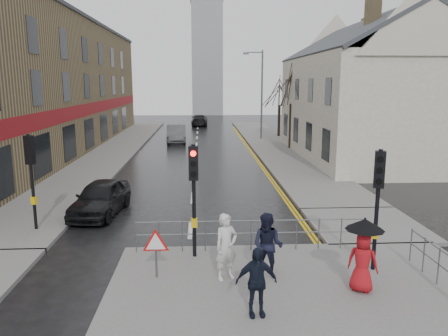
{
  "coord_description": "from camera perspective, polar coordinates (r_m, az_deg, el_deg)",
  "views": [
    {
      "loc": [
        0.44,
        -12.22,
        5.28
      ],
      "look_at": [
        1.36,
        5.47,
        1.8
      ],
      "focal_mm": 35.0,
      "sensor_mm": 36.0,
      "label": 1
    }
  ],
  "objects": [
    {
      "name": "ground",
      "position": [
        13.32,
        -4.73,
        -12.28
      ],
      "size": [
        120.0,
        120.0,
        0.0
      ],
      "primitive_type": "plane",
      "color": "black",
      "rests_on": "ground"
    },
    {
      "name": "pedestrian_b",
      "position": [
        11.82,
        5.73,
        -10.06
      ],
      "size": [
        1.07,
        0.98,
        1.76
      ],
      "primitive_type": "imported",
      "rotation": [
        0.0,
        0.0,
        -0.48
      ],
      "color": "black",
      "rests_on": "near_pavement"
    },
    {
      "name": "left_pavement",
      "position": [
        36.27,
        -13.99,
        2.53
      ],
      "size": [
        4.0,
        44.0,
        0.14
      ],
      "primitive_type": "cube",
      "color": "#605E5B",
      "rests_on": "ground"
    },
    {
      "name": "street_lamp",
      "position": [
        40.58,
        4.72,
        10.27
      ],
      "size": [
        1.83,
        0.25,
        8.0
      ],
      "color": "#595B5E",
      "rests_on": "right_pavement"
    },
    {
      "name": "building_right_cream",
      "position": [
        32.36,
        18.23,
        9.68
      ],
      "size": [
        9.0,
        16.4,
        10.1
      ],
      "color": "beige",
      "rests_on": "ground"
    },
    {
      "name": "church_tower",
      "position": [
        74.32,
        -2.22,
        13.98
      ],
      "size": [
        5.0,
        5.0,
        18.0
      ],
      "primitive_type": "cube",
      "color": "gray",
      "rests_on": "ground"
    },
    {
      "name": "warning_sign",
      "position": [
        11.86,
        -8.91,
        -9.95
      ],
      "size": [
        0.8,
        0.07,
        1.35
      ],
      "color": "#595B5E",
      "rests_on": "near_pavement"
    },
    {
      "name": "car_mid",
      "position": [
        39.43,
        -6.25,
        4.49
      ],
      "size": [
        1.89,
        4.81,
        1.56
      ],
      "primitive_type": "imported",
      "rotation": [
        0.0,
        0.0,
        0.05
      ],
      "color": "#4A4B4F",
      "rests_on": "ground"
    },
    {
      "name": "right_pavement",
      "position": [
        38.07,
        6.22,
        3.18
      ],
      "size": [
        4.0,
        40.0,
        0.14
      ],
      "primitive_type": "cube",
      "color": "#605E5B",
      "rests_on": "ground"
    },
    {
      "name": "tree_near",
      "position": [
        34.94,
        8.84,
        10.75
      ],
      "size": [
        2.4,
        2.4,
        6.58
      ],
      "color": "#33261C",
      "rests_on": "right_pavement"
    },
    {
      "name": "car_parked",
      "position": [
        18.4,
        -15.82,
        -3.75
      ],
      "size": [
        2.12,
        4.23,
        1.38
      ],
      "primitive_type": "imported",
      "rotation": [
        0.0,
        0.0,
        -0.12
      ],
      "color": "black",
      "rests_on": "ground"
    },
    {
      "name": "traffic_signal_near_left",
      "position": [
        12.73,
        -3.98,
        -1.71
      ],
      "size": [
        0.28,
        0.27,
        3.4
      ],
      "color": "black",
      "rests_on": "near_pavement"
    },
    {
      "name": "traffic_signal_far_left",
      "position": [
        16.58,
        -23.91,
        0.36
      ],
      "size": [
        0.34,
        0.33,
        3.4
      ],
      "color": "black",
      "rests_on": "left_pavement"
    },
    {
      "name": "guard_railing_front",
      "position": [
        13.64,
        3.57,
        -7.81
      ],
      "size": [
        7.14,
        0.04,
        1.0
      ],
      "color": "#595B5E",
      "rests_on": "near_pavement"
    },
    {
      "name": "tree_far",
      "position": [
        42.9,
        7.29,
        9.88
      ],
      "size": [
        2.4,
        2.4,
        5.64
      ],
      "color": "#33261C",
      "rests_on": "right_pavement"
    },
    {
      "name": "building_left_terrace",
      "position": [
        36.41,
        -23.31,
        9.79
      ],
      "size": [
        8.0,
        42.0,
        10.0
      ],
      "primitive_type": "cube",
      "color": "olive",
      "rests_on": "ground"
    },
    {
      "name": "pedestrian_with_umbrella",
      "position": [
        11.48,
        17.74,
        -10.19
      ],
      "size": [
        0.96,
        0.96,
        1.88
      ],
      "color": "#A8131A",
      "rests_on": "near_pavement"
    },
    {
      "name": "traffic_signal_near_right",
      "position": [
        12.5,
        19.5,
        -2.57
      ],
      "size": [
        0.34,
        0.33,
        3.4
      ],
      "color": "black",
      "rests_on": "near_pavement"
    },
    {
      "name": "pedestrian_d",
      "position": [
        10.01,
        4.22,
        -14.61
      ],
      "size": [
        0.97,
        0.47,
        1.6
      ],
      "primitive_type": "imported",
      "rotation": [
        0.0,
        0.0,
        0.09
      ],
      "color": "black",
      "rests_on": "near_pavement"
    },
    {
      "name": "pedestrian_a",
      "position": [
        11.66,
        0.3,
        -10.25
      ],
      "size": [
        0.78,
        0.69,
        1.79
      ],
      "primitive_type": "imported",
      "rotation": [
        0.0,
        0.0,
        0.5
      ],
      "color": "silver",
      "rests_on": "near_pavement"
    },
    {
      "name": "near_pavement",
      "position": [
        10.47,
        12.26,
        -18.99
      ],
      "size": [
        10.0,
        9.0,
        0.14
      ],
      "primitive_type": "cube",
      "color": "#605E5B",
      "rests_on": "ground"
    },
    {
      "name": "car_far",
      "position": [
        54.3,
        -3.21,
        6.25
      ],
      "size": [
        2.04,
        4.79,
        1.38
      ],
      "primitive_type": "imported",
      "rotation": [
        0.0,
        0.0,
        3.12
      ],
      "color": "black",
      "rests_on": "ground"
    },
    {
      "name": "pavement_bridge_right",
      "position": [
        17.19,
        17.97,
        -7.09
      ],
      "size": [
        4.0,
        4.2,
        0.14
      ],
      "primitive_type": "cube",
      "color": "#605E5B",
      "rests_on": "ground"
    }
  ]
}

